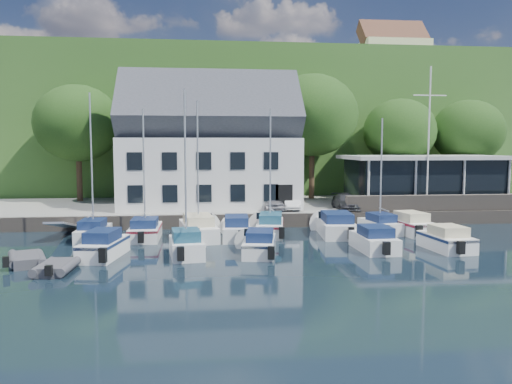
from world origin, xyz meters
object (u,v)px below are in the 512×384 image
Objects in this scene: car_white at (292,202)px; car_blue at (375,200)px; boat_r1_5 at (336,223)px; boat_r1_4 at (270,167)px; car_dgrey at (346,202)px; boat_r1_6 at (381,171)px; boat_r2_1 at (185,172)px; boat_r1_0 at (92,174)px; boat_r2_0 at (104,243)px; boat_r2_3 at (374,238)px; boat_r2_2 at (259,242)px; boat_r1_2 at (198,164)px; boat_r1_1 at (144,173)px; flagpole at (429,139)px; boat_r1_3 at (236,227)px; club_pavilion at (423,180)px; dinghy_0 at (27,258)px; dinghy_1 at (56,266)px; harbor_building at (210,153)px; car_silver at (272,202)px; boat_r1_7 at (410,223)px; boat_r2_4 at (446,238)px.

car_white is 6.78m from car_blue.
boat_r1_5 is at bearing -64.33° from car_white.
boat_r1_4 is 5.73m from boat_r1_5.
car_dgrey is 5.73m from boat_r1_6.
boat_r2_1 is (-7.79, -11.29, 2.95)m from car_white.
boat_r1_0 is 1.50× the size of boat_r2_0.
boat_r1_4 reaches higher than boat_r2_3.
car_dgrey is 0.74× the size of boat_r2_2.
boat_r1_1 is at bearing 168.26° from boat_r1_2.
flagpole is at bearing -3.91° from car_dgrey.
boat_r1_2 is 4.68m from boat_r1_3.
car_dgrey is 13.13m from boat_r1_2.
boat_r1_3 is at bearing -0.36° from boat_r1_0.
club_pavilion is 31.31m from dinghy_0.
car_white reaches higher than boat_r2_2.
boat_r1_1 is 3.04× the size of dinghy_1.
boat_r1_4 is (3.82, -8.55, -0.84)m from harbor_building.
dinghy_1 is (-7.47, -17.27, -5.03)m from harbor_building.
car_white is 11.28m from boat_r2_3.
car_silver is 0.54× the size of boat_r1_5.
boat_r1_6 reaches higher than car_blue.
boat_r1_4 is 1.70× the size of boat_r2_3.
boat_r1_5 is at bearing 171.05° from boat_r1_7.
car_dgrey is at bearing 63.48° from boat_r2_2.
boat_r1_2 reaches higher than boat_r1_5.
dinghy_0 is at bearing -156.51° from flagpole.
harbor_building is 17.33m from boat_r2_3.
car_white is 0.38× the size of boat_r1_4.
flagpole is 1.76× the size of boat_r1_3.
flagpole is at bearing 13.07° from boat_r1_1.
boat_r1_4 is 10.15m from boat_r1_7.
car_silver is 0.75× the size of boat_r2_4.
car_dgrey is at bearing 2.72° from car_white.
car_white is at bearing 174.53° from flagpole.
car_silver is 11.67m from boat_r2_3.
boat_r1_6 is at bearing 102.12° from boat_r2_4.
dinghy_0 is (-8.45, -6.15, -4.40)m from boat_r1_2.
car_silver is at bearing 132.50° from boat_r1_6.
boat_r2_3 is at bearing 12.58° from boat_r2_2.
boat_r2_4 is at bearing -42.20° from boat_r1_5.
dinghy_1 is at bearing -161.41° from boat_r2_1.
boat_r1_5 is 2.53× the size of dinghy_1.
car_silver is at bearing 88.48° from boat_r2_2.
boat_r1_4 is 1.66× the size of boat_r2_2.
flagpole is 2.18× the size of boat_r2_4.
car_dgrey is at bearing -18.78° from harbor_building.
boat_r1_3 reaches higher than dinghy_0.
boat_r1_4 is (-6.62, -5.00, 2.93)m from car_dgrey.
club_pavilion is 2.63× the size of boat_r2_4.
car_blue is 18.62m from boat_r1_1.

